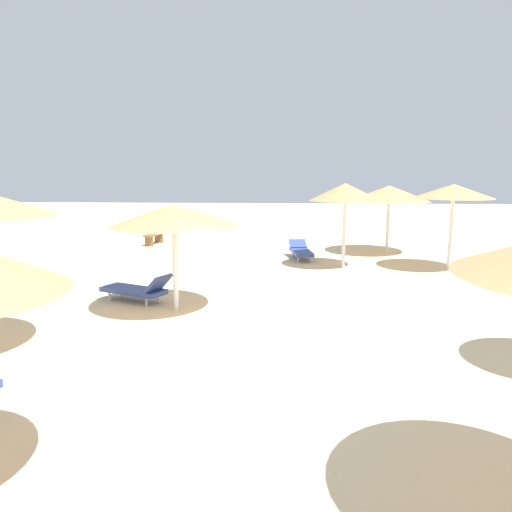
# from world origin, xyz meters

# --- Properties ---
(ground_plane) EXTENTS (80.00, 80.00, 0.00)m
(ground_plane) POSITION_xyz_m (0.00, 0.00, 0.00)
(ground_plane) COLOR beige
(parasol_2) EXTENTS (2.92, 2.92, 2.50)m
(parasol_2) POSITION_xyz_m (-1.83, 2.30, 2.24)
(parasol_2) COLOR silver
(parasol_2) RESTS_ON ground
(parasol_3) EXTENTS (2.36, 2.36, 2.83)m
(parasol_3) POSITION_xyz_m (2.66, 7.85, 2.52)
(parasol_3) COLOR silver
(parasol_3) RESTS_ON ground
(parasol_6) EXTENTS (3.14, 3.14, 2.66)m
(parasol_6) POSITION_xyz_m (4.71, 10.90, 2.34)
(parasol_6) COLOR silver
(parasol_6) RESTS_ON ground
(parasol_8) EXTENTS (2.55, 2.55, 2.81)m
(parasol_8) POSITION_xyz_m (6.10, 7.65, 2.56)
(parasol_8) COLOR silver
(parasol_8) RESTS_ON ground
(lounger_2) EXTENTS (1.97, 1.36, 0.76)m
(lounger_2) POSITION_xyz_m (-2.96, 3.03, 0.32)
(lounger_2) COLOR #33478C
(lounger_2) RESTS_ON ground
(lounger_3) EXTENTS (0.92, 1.99, 0.61)m
(lounger_3) POSITION_xyz_m (1.28, 9.43, 0.31)
(lounger_3) COLOR #33478C
(lounger_3) RESTS_ON ground
(bench_0) EXTENTS (0.60, 1.54, 0.49)m
(bench_0) POSITION_xyz_m (-5.07, 12.63, 0.35)
(bench_0) COLOR brown
(bench_0) RESTS_ON ground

